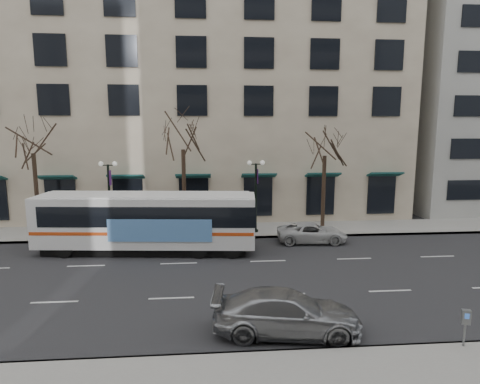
{
  "coord_description": "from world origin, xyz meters",
  "views": [
    {
      "loc": [
        1.68,
        -19.2,
        7.45
      ],
      "look_at": [
        3.4,
        2.13,
        4.0
      ],
      "focal_mm": 30.0,
      "sensor_mm": 36.0,
      "label": 1
    }
  ],
  "objects": [
    {
      "name": "ground",
      "position": [
        0.0,
        0.0,
        0.0
      ],
      "size": [
        160.0,
        160.0,
        0.0
      ],
      "primitive_type": "plane",
      "color": "black",
      "rests_on": "ground"
    },
    {
      "name": "sidewalk_far",
      "position": [
        5.0,
        9.0,
        0.07
      ],
      "size": [
        80.0,
        4.0,
        0.15
      ],
      "primitive_type": "cube",
      "color": "gray",
      "rests_on": "ground"
    },
    {
      "name": "building_hotel",
      "position": [
        -2.0,
        21.0,
        12.0
      ],
      "size": [
        40.0,
        20.0,
        24.0
      ],
      "primitive_type": "cube",
      "color": "tan",
      "rests_on": "ground"
    },
    {
      "name": "tree_far_left",
      "position": [
        -10.0,
        8.8,
        6.7
      ],
      "size": [
        3.6,
        3.6,
        8.34
      ],
      "color": "black",
      "rests_on": "ground"
    },
    {
      "name": "tree_far_mid",
      "position": [
        0.0,
        8.8,
        6.91
      ],
      "size": [
        3.6,
        3.6,
        8.55
      ],
      "color": "black",
      "rests_on": "ground"
    },
    {
      "name": "tree_far_right",
      "position": [
        10.0,
        8.8,
        6.42
      ],
      "size": [
        3.6,
        3.6,
        8.06
      ],
      "color": "black",
      "rests_on": "ground"
    },
    {
      "name": "lamp_post_left",
      "position": [
        -4.99,
        8.2,
        2.94
      ],
      "size": [
        1.22,
        0.45,
        5.21
      ],
      "color": "black",
      "rests_on": "ground"
    },
    {
      "name": "lamp_post_right",
      "position": [
        5.01,
        8.2,
        2.94
      ],
      "size": [
        1.22,
        0.45,
        5.21
      ],
      "color": "black",
      "rests_on": "ground"
    },
    {
      "name": "city_bus",
      "position": [
        -1.94,
        4.67,
        1.93
      ],
      "size": [
        13.24,
        4.03,
        3.54
      ],
      "rotation": [
        0.0,
        0.0,
        -0.09
      ],
      "color": "white",
      "rests_on": "ground"
    },
    {
      "name": "silver_car",
      "position": [
        4.48,
        -5.67,
        0.78
      ],
      "size": [
        5.62,
        2.82,
        1.57
      ],
      "primitive_type": "imported",
      "rotation": [
        0.0,
        0.0,
        1.45
      ],
      "color": "#96989D",
      "rests_on": "ground"
    },
    {
      "name": "white_pickup",
      "position": [
        8.44,
        5.84,
        0.63
      ],
      "size": [
        4.68,
        2.41,
        1.26
      ],
      "primitive_type": "imported",
      "rotation": [
        0.0,
        0.0,
        1.5
      ],
      "color": "silver",
      "rests_on": "ground"
    },
    {
      "name": "pay_station",
      "position": [
        10.23,
        -7.3,
        1.09
      ],
      "size": [
        0.32,
        0.25,
        1.29
      ],
      "rotation": [
        0.0,
        0.0,
        -0.27
      ],
      "color": "slate",
      "rests_on": "sidewalk_near"
    }
  ]
}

